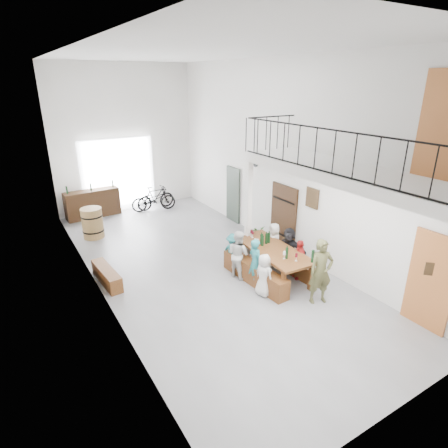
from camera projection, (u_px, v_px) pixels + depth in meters
floor at (200, 265)px, 10.54m from camera, size 12.00×12.00×0.00m
room_walls at (197, 137)px, 9.26m from camera, size 12.00×12.00×12.00m
gateway_portal at (119, 175)px, 14.57m from camera, size 2.80×0.08×2.80m
right_wall_decor at (324, 209)px, 9.74m from camera, size 0.07×8.28×5.07m
balcony at (348, 176)px, 7.95m from camera, size 1.52×5.62×4.00m
tasting_table at (272, 251)px, 9.73m from camera, size 1.12×2.49×0.79m
bench_inner at (254, 274)px, 9.54m from camera, size 0.47×2.26×0.52m
bench_wall at (287, 263)px, 10.18m from camera, size 0.33×1.86×0.43m
tableware at (267, 242)px, 9.74m from camera, size 0.50×1.87×0.35m
side_bench at (107, 276)px, 9.55m from camera, size 0.42×1.46×0.41m
oak_barrel at (92, 223)px, 12.21m from camera, size 0.68×0.68×1.01m
serving_counter at (93, 203)px, 14.09m from camera, size 2.00×0.68×1.04m
counter_bottles at (91, 187)px, 13.83m from camera, size 1.73×0.13×0.28m
guest_left_a at (264, 275)px, 8.89m from camera, size 0.42×0.57×1.07m
guest_left_b at (255, 263)px, 9.28m from camera, size 0.31×0.47×1.27m
guest_left_c at (238, 254)px, 9.73m from camera, size 0.60×0.71×1.28m
guest_left_d at (233, 252)px, 10.14m from camera, size 0.55×0.75×1.04m
guest_right_a at (299, 259)px, 9.67m from camera, size 0.44×0.68×1.08m
guest_right_b at (288, 249)px, 10.13m from camera, size 0.77×1.16×1.20m
guest_right_c at (274, 243)px, 10.56m from camera, size 0.45×0.62×1.16m
host_standing at (321, 272)px, 8.54m from camera, size 0.66×0.53×1.57m
potted_plant at (258, 233)px, 12.14m from camera, size 0.47×0.42×0.46m
bicycle_near at (154, 200)px, 14.77m from camera, size 1.81×0.90×0.91m
bicycle_far at (156, 198)px, 14.94m from camera, size 1.60×0.54×0.95m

